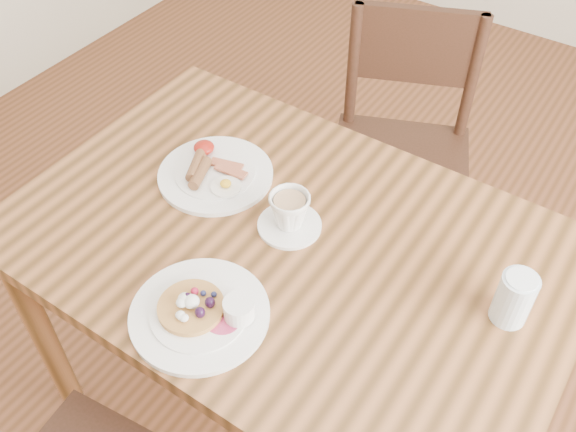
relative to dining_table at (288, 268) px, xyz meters
The scene contains 7 objects.
ground 0.65m from the dining_table, ahead, with size 5.00×5.00×0.00m, color #563018.
dining_table is the anchor object (origin of this frame).
chair_far 0.74m from the dining_table, 94.68° to the left, with size 0.55×0.55×0.88m.
pancake_plate 0.28m from the dining_table, 95.14° to the right, with size 0.27×0.27×0.06m.
breakfast_plate 0.29m from the dining_table, 165.09° to the left, with size 0.27×0.27×0.04m.
teacup_saucer 0.14m from the dining_table, 118.77° to the left, with size 0.14×0.14×0.09m.
water_glass 0.49m from the dining_table, ahead, with size 0.07×0.07×0.11m, color silver.
Camera 1 is at (0.51, -0.76, 1.77)m, focal length 40.00 mm.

